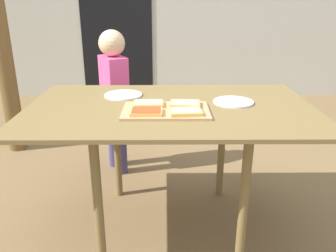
{
  "coord_description": "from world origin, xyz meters",
  "views": [
    {
      "loc": [
        -0.02,
        -1.74,
        1.28
      ],
      "look_at": [
        -0.01,
        0.0,
        0.63
      ],
      "focal_mm": 37.41,
      "sensor_mm": 36.0,
      "label": 1
    }
  ],
  "objects_px": {
    "dining_table": "(170,119)",
    "pizza_slice_near_left": "(146,112)",
    "pizza_slice_far_right": "(185,104)",
    "plate_white_right": "(233,102)",
    "child_left": "(114,92)",
    "plate_white_left": "(123,95)",
    "pizza_slice_near_right": "(186,112)",
    "cutting_board": "(166,111)",
    "pizza_slice_far_left": "(148,104)"
  },
  "relations": [
    {
      "from": "cutting_board",
      "to": "child_left",
      "type": "relative_size",
      "value": 0.4
    },
    {
      "from": "plate_white_left",
      "to": "plate_white_right",
      "type": "height_order",
      "value": "same"
    },
    {
      "from": "pizza_slice_far_right",
      "to": "plate_white_left",
      "type": "xyz_separation_m",
      "value": [
        -0.34,
        0.23,
        -0.02
      ]
    },
    {
      "from": "pizza_slice_near_right",
      "to": "child_left",
      "type": "distance_m",
      "value": 1.01
    },
    {
      "from": "dining_table",
      "to": "pizza_slice_near_left",
      "type": "relative_size",
      "value": 9.78
    },
    {
      "from": "pizza_slice_near_right",
      "to": "child_left",
      "type": "height_order",
      "value": "child_left"
    },
    {
      "from": "cutting_board",
      "to": "pizza_slice_far_right",
      "type": "height_order",
      "value": "pizza_slice_far_right"
    },
    {
      "from": "pizza_slice_near_left",
      "to": "plate_white_left",
      "type": "relative_size",
      "value": 0.71
    },
    {
      "from": "plate_white_right",
      "to": "child_left",
      "type": "height_order",
      "value": "child_left"
    },
    {
      "from": "pizza_slice_near_right",
      "to": "plate_white_left",
      "type": "bearing_deg",
      "value": 133.04
    },
    {
      "from": "plate_white_right",
      "to": "child_left",
      "type": "distance_m",
      "value": 1.0
    },
    {
      "from": "pizza_slice_near_right",
      "to": "plate_white_right",
      "type": "distance_m",
      "value": 0.35
    },
    {
      "from": "dining_table",
      "to": "cutting_board",
      "type": "xyz_separation_m",
      "value": [
        -0.02,
        -0.1,
        0.08
      ]
    },
    {
      "from": "cutting_board",
      "to": "plate_white_right",
      "type": "relative_size",
      "value": 1.99
    },
    {
      "from": "plate_white_left",
      "to": "child_left",
      "type": "distance_m",
      "value": 0.55
    },
    {
      "from": "plate_white_right",
      "to": "pizza_slice_near_left",
      "type": "bearing_deg",
      "value": -154.41
    },
    {
      "from": "cutting_board",
      "to": "pizza_slice_near_left",
      "type": "height_order",
      "value": "pizza_slice_near_left"
    },
    {
      "from": "plate_white_left",
      "to": "child_left",
      "type": "xyz_separation_m",
      "value": [
        -0.13,
        0.52,
        -0.13
      ]
    },
    {
      "from": "pizza_slice_far_left",
      "to": "plate_white_left",
      "type": "bearing_deg",
      "value": 123.88
    },
    {
      "from": "pizza_slice_far_right",
      "to": "plate_white_right",
      "type": "distance_m",
      "value": 0.28
    },
    {
      "from": "plate_white_left",
      "to": "child_left",
      "type": "bearing_deg",
      "value": 103.8
    },
    {
      "from": "cutting_board",
      "to": "pizza_slice_near_right",
      "type": "height_order",
      "value": "pizza_slice_near_right"
    },
    {
      "from": "pizza_slice_near_left",
      "to": "plate_white_left",
      "type": "xyz_separation_m",
      "value": [
        -0.15,
        0.36,
        -0.02
      ]
    },
    {
      "from": "pizza_slice_near_left",
      "to": "plate_white_left",
      "type": "bearing_deg",
      "value": 112.63
    },
    {
      "from": "pizza_slice_far_right",
      "to": "pizza_slice_far_left",
      "type": "xyz_separation_m",
      "value": [
        -0.19,
        0.0,
        0.0
      ]
    },
    {
      "from": "child_left",
      "to": "pizza_slice_near_right",
      "type": "bearing_deg",
      "value": -62.22
    },
    {
      "from": "pizza_slice_near_left",
      "to": "pizza_slice_far_right",
      "type": "bearing_deg",
      "value": 33.59
    },
    {
      "from": "dining_table",
      "to": "pizza_slice_near_left",
      "type": "height_order",
      "value": "pizza_slice_near_left"
    },
    {
      "from": "plate_white_left",
      "to": "cutting_board",
      "type": "bearing_deg",
      "value": -50.56
    },
    {
      "from": "cutting_board",
      "to": "pizza_slice_near_left",
      "type": "bearing_deg",
      "value": -144.96
    },
    {
      "from": "pizza_slice_near_right",
      "to": "plate_white_right",
      "type": "relative_size",
      "value": 0.75
    },
    {
      "from": "dining_table",
      "to": "plate_white_right",
      "type": "distance_m",
      "value": 0.35
    },
    {
      "from": "pizza_slice_far_right",
      "to": "child_left",
      "type": "bearing_deg",
      "value": 121.87
    },
    {
      "from": "pizza_slice_near_right",
      "to": "plate_white_right",
      "type": "bearing_deg",
      "value": 39.35
    },
    {
      "from": "plate_white_left",
      "to": "child_left",
      "type": "relative_size",
      "value": 0.2
    },
    {
      "from": "plate_white_right",
      "to": "dining_table",
      "type": "bearing_deg",
      "value": -170.32
    },
    {
      "from": "dining_table",
      "to": "cutting_board",
      "type": "height_order",
      "value": "cutting_board"
    },
    {
      "from": "pizza_slice_near_left",
      "to": "child_left",
      "type": "bearing_deg",
      "value": 107.51
    },
    {
      "from": "plate_white_right",
      "to": "child_left",
      "type": "xyz_separation_m",
      "value": [
        -0.74,
        0.67,
        -0.13
      ]
    },
    {
      "from": "dining_table",
      "to": "pizza_slice_far_right",
      "type": "distance_m",
      "value": 0.13
    },
    {
      "from": "dining_table",
      "to": "pizza_slice_near_right",
      "type": "relative_size",
      "value": 9.29
    },
    {
      "from": "pizza_slice_far_right",
      "to": "child_left",
      "type": "distance_m",
      "value": 0.9
    },
    {
      "from": "plate_white_right",
      "to": "child_left",
      "type": "bearing_deg",
      "value": 137.8
    },
    {
      "from": "dining_table",
      "to": "plate_white_right",
      "type": "bearing_deg",
      "value": 9.68
    },
    {
      "from": "dining_table",
      "to": "pizza_slice_far_right",
      "type": "bearing_deg",
      "value": -23.48
    },
    {
      "from": "cutting_board",
      "to": "pizza_slice_far_right",
      "type": "xyz_separation_m",
      "value": [
        0.1,
        0.06,
        0.02
      ]
    },
    {
      "from": "dining_table",
      "to": "pizza_slice_near_left",
      "type": "bearing_deg",
      "value": -125.87
    },
    {
      "from": "child_left",
      "to": "plate_white_left",
      "type": "bearing_deg",
      "value": -76.2
    },
    {
      "from": "pizza_slice_far_right",
      "to": "child_left",
      "type": "relative_size",
      "value": 0.15
    },
    {
      "from": "pizza_slice_near_left",
      "to": "plate_white_right",
      "type": "xyz_separation_m",
      "value": [
        0.46,
        0.22,
        -0.02
      ]
    }
  ]
}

